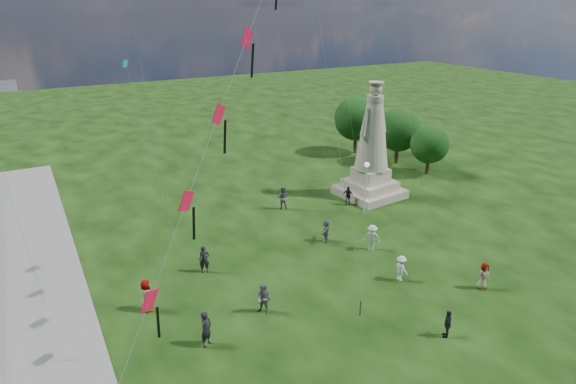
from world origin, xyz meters
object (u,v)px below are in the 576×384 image
person_9 (348,196)px  statue (372,155)px  person_6 (204,259)px  person_10 (146,296)px  person_3 (448,324)px  person_0 (206,329)px  person_8 (372,238)px  person_11 (326,230)px  person_4 (483,276)px  person_7 (283,198)px  person_1 (264,299)px  person_2 (401,268)px  lamppost (366,177)px

person_9 → statue: bearing=66.6°
person_6 → person_10: bearing=-137.8°
person_3 → person_6: (-8.18, 11.49, 0.13)m
person_0 → person_8: 13.35m
person_8 → person_10: (-14.57, 0.42, 0.01)m
person_3 → person_11: (0.44, 11.33, 0.07)m
person_4 → person_7: person_7 is taller
person_6 → person_9: 14.38m
person_0 → person_6: 6.80m
person_1 → person_4: bearing=36.1°
person_6 → person_1: bearing=-63.9°
person_6 → person_0: bearing=-96.1°
person_10 → person_2: bearing=-108.1°
person_7 → person_11: bearing=122.6°
person_0 → person_4: (15.40, -2.99, -0.12)m
person_10 → person_4: bearing=-113.6°
person_1 → person_4: 12.54m
statue → person_11: 9.89m
person_4 → person_3: bearing=-157.7°
person_11 → person_10: bearing=-36.3°
person_2 → person_7: (-0.96, 12.67, 0.15)m
person_1 → person_11: 9.06m
statue → lamppost: bearing=-139.4°
person_1 → person_8: bearing=71.3°
statue → person_1: bearing=-150.6°
person_3 → person_2: bearing=-150.9°
person_4 → person_7: bearing=105.5°
statue → person_7: statue is taller
person_7 → person_8: (1.83, -8.87, -0.05)m
person_4 → person_2: bearing=139.2°
person_4 → person_6: 16.18m
person_6 → person_7: 10.73m
lamppost → person_11: 6.18m
person_3 → person_4: bearing=158.6°
statue → person_4: bearing=-108.3°
person_3 → person_10: size_ratio=0.82×
lamppost → person_2: size_ratio=2.65×
statue → person_11: bearing=-151.5°
person_9 → person_4: bearing=-40.7°
person_3 → person_7: bearing=-135.9°
person_3 → person_10: (-12.17, 9.27, 0.16)m
person_8 → person_4: bearing=-25.2°
person_6 → person_11: (8.62, -0.16, -0.06)m
person_0 → person_9: 19.24m
person_0 → person_7: size_ratio=0.99×
person_3 → person_6: person_6 is taller
person_3 → lamppost: bearing=-156.3°
person_3 → person_4: (4.99, 2.09, 0.07)m
person_10 → person_11: person_10 is taller
person_0 → person_3: bearing=-60.5°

